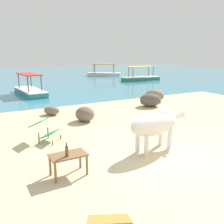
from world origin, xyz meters
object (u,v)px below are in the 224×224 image
(boat_teal, at_px, (30,90))
(low_bench_table, at_px, (68,158))
(cow, at_px, (156,124))
(boat_white, at_px, (104,73))
(boat_green, at_px, (141,77))
(bottle, at_px, (67,151))
(deck_chair_far, at_px, (45,129))

(boat_teal, bearing_deg, low_bench_table, -11.62)
(boat_teal, bearing_deg, cow, 1.12)
(cow, relative_size, boat_teal, 0.53)
(boat_white, bearing_deg, boat_green, 129.76)
(low_bench_table, distance_m, bottle, 0.22)
(cow, relative_size, low_bench_table, 2.59)
(boat_green, bearing_deg, cow, -120.08)
(boat_green, bearing_deg, boat_white, 102.40)
(low_bench_table, relative_size, deck_chair_far, 0.83)
(low_bench_table, xyz_separation_m, deck_chair_far, (0.08, 2.29, -0.00))
(low_bench_table, height_order, deck_chair_far, deck_chair_far)
(cow, bearing_deg, boat_teal, 87.90)
(deck_chair_far, xyz_separation_m, boat_white, (11.09, 17.86, -0.13))
(boat_white, height_order, boat_teal, same)
(cow, height_order, low_bench_table, cow)
(bottle, distance_m, deck_chair_far, 2.39)
(cow, bearing_deg, deck_chair_far, 130.82)
(low_bench_table, distance_m, boat_teal, 11.16)
(low_bench_table, bearing_deg, deck_chair_far, 86.86)
(low_bench_table, relative_size, boat_teal, 0.20)
(low_bench_table, bearing_deg, cow, 3.44)
(cow, bearing_deg, low_bench_table, 176.76)
(bottle, xyz_separation_m, boat_green, (12.08, 14.38, -0.34))
(cow, distance_m, bottle, 2.53)
(cow, distance_m, boat_white, 21.78)
(low_bench_table, height_order, boat_green, boat_green)
(boat_green, bearing_deg, deck_chair_far, -130.75)
(deck_chair_far, bearing_deg, low_bench_table, -48.89)
(deck_chair_far, bearing_deg, bottle, -50.08)
(boat_white, bearing_deg, bottle, 92.45)
(boat_white, distance_m, boat_teal, 13.36)
(boat_green, xyz_separation_m, boat_teal, (-10.65, -3.22, 0.00))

